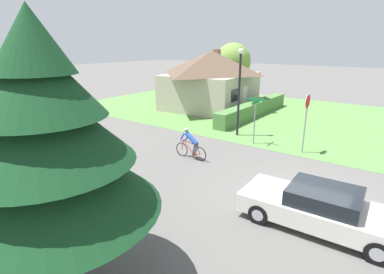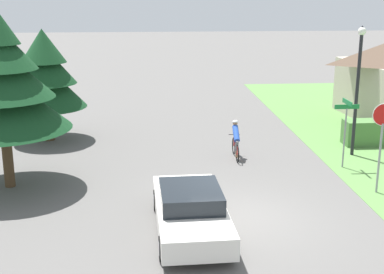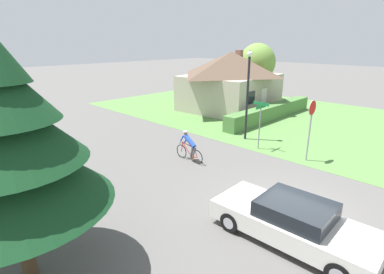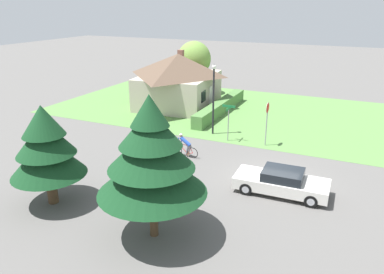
{
  "view_description": "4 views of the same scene",
  "coord_description": "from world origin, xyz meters",
  "px_view_note": "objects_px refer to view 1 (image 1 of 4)",
  "views": [
    {
      "loc": [
        -9.78,
        -2.22,
        5.15
      ],
      "look_at": [
        -0.3,
        4.71,
        1.5
      ],
      "focal_mm": 28.0,
      "sensor_mm": 36.0,
      "label": 1
    },
    {
      "loc": [
        -2.44,
        -13.86,
        6.27
      ],
      "look_at": [
        -0.89,
        5.04,
        1.03
      ],
      "focal_mm": 50.0,
      "sensor_mm": 36.0,
      "label": 2
    },
    {
      "loc": [
        -8.57,
        -3.76,
        5.43
      ],
      "look_at": [
        0.12,
        4.73,
        1.54
      ],
      "focal_mm": 28.0,
      "sensor_mm": 36.0,
      "label": 3
    },
    {
      "loc": [
        -18.19,
        -3.62,
        8.88
      ],
      "look_at": [
        0.14,
        4.82,
        1.61
      ],
      "focal_mm": 35.0,
      "sensor_mm": 36.0,
      "label": 4
    }
  ],
  "objects_px": {
    "stop_sign": "(306,112)",
    "street_name_sign": "(255,112)",
    "sedan_left_lane": "(321,209)",
    "deciduous_tree_right": "(233,62)",
    "conifer_tall_near": "(46,139)",
    "cottage_house": "(211,78)",
    "cyclist": "(191,144)",
    "street_lamp": "(239,84)"
  },
  "relations": [
    {
      "from": "stop_sign",
      "to": "deciduous_tree_right",
      "type": "xyz_separation_m",
      "value": [
        11.71,
        10.47,
        1.47
      ]
    },
    {
      "from": "cottage_house",
      "to": "conifer_tall_near",
      "type": "relative_size",
      "value": 1.47
    },
    {
      "from": "cyclist",
      "to": "street_lamp",
      "type": "bearing_deg",
      "value": -88.37
    },
    {
      "from": "stop_sign",
      "to": "cyclist",
      "type": "bearing_deg",
      "value": -44.61
    },
    {
      "from": "sedan_left_lane",
      "to": "cyclist",
      "type": "distance_m",
      "value": 6.71
    },
    {
      "from": "stop_sign",
      "to": "street_name_sign",
      "type": "bearing_deg",
      "value": -84.68
    },
    {
      "from": "sedan_left_lane",
      "to": "stop_sign",
      "type": "height_order",
      "value": "stop_sign"
    },
    {
      "from": "cyclist",
      "to": "cottage_house",
      "type": "bearing_deg",
      "value": -60.16
    },
    {
      "from": "conifer_tall_near",
      "to": "deciduous_tree_right",
      "type": "distance_m",
      "value": 25.18
    },
    {
      "from": "sedan_left_lane",
      "to": "deciduous_tree_right",
      "type": "xyz_separation_m",
      "value": [
        17.87,
        12.81,
        2.91
      ]
    },
    {
      "from": "sedan_left_lane",
      "to": "cottage_house",
      "type": "bearing_deg",
      "value": -48.51
    },
    {
      "from": "conifer_tall_near",
      "to": "deciduous_tree_right",
      "type": "height_order",
      "value": "conifer_tall_near"
    },
    {
      "from": "street_lamp",
      "to": "street_name_sign",
      "type": "bearing_deg",
      "value": -121.95
    },
    {
      "from": "stop_sign",
      "to": "street_name_sign",
      "type": "distance_m",
      "value": 2.56
    },
    {
      "from": "sedan_left_lane",
      "to": "stop_sign",
      "type": "relative_size",
      "value": 1.56
    },
    {
      "from": "cyclist",
      "to": "deciduous_tree_right",
      "type": "xyz_separation_m",
      "value": [
        15.63,
        6.49,
        2.82
      ]
    },
    {
      "from": "cyclist",
      "to": "street_lamp",
      "type": "xyz_separation_m",
      "value": [
        4.63,
        0.02,
        2.32
      ]
    },
    {
      "from": "cottage_house",
      "to": "cyclist",
      "type": "bearing_deg",
      "value": -156.94
    },
    {
      "from": "sedan_left_lane",
      "to": "street_name_sign",
      "type": "height_order",
      "value": "street_name_sign"
    },
    {
      "from": "sedan_left_lane",
      "to": "street_name_sign",
      "type": "relative_size",
      "value": 1.82
    },
    {
      "from": "cottage_house",
      "to": "conifer_tall_near",
      "type": "xyz_separation_m",
      "value": [
        -18.61,
        -8.22,
        1.03
      ]
    },
    {
      "from": "cyclist",
      "to": "deciduous_tree_right",
      "type": "distance_m",
      "value": 17.15
    },
    {
      "from": "sedan_left_lane",
      "to": "deciduous_tree_right",
      "type": "height_order",
      "value": "deciduous_tree_right"
    },
    {
      "from": "cottage_house",
      "to": "stop_sign",
      "type": "distance_m",
      "value": 11.9
    },
    {
      "from": "stop_sign",
      "to": "street_lamp",
      "type": "bearing_deg",
      "value": -99.24
    },
    {
      "from": "conifer_tall_near",
      "to": "street_name_sign",
      "type": "bearing_deg",
      "value": 4.86
    },
    {
      "from": "sedan_left_lane",
      "to": "street_lamp",
      "type": "distance_m",
      "value": 9.66
    },
    {
      "from": "conifer_tall_near",
      "to": "cyclist",
      "type": "bearing_deg",
      "value": 17.09
    },
    {
      "from": "cyclist",
      "to": "street_name_sign",
      "type": "height_order",
      "value": "street_name_sign"
    },
    {
      "from": "street_lamp",
      "to": "cyclist",
      "type": "bearing_deg",
      "value": -179.78
    },
    {
      "from": "street_lamp",
      "to": "conifer_tall_near",
      "type": "height_order",
      "value": "conifer_tall_near"
    },
    {
      "from": "stop_sign",
      "to": "street_lamp",
      "type": "xyz_separation_m",
      "value": [
        0.72,
        4.0,
        0.97
      ]
    },
    {
      "from": "stop_sign",
      "to": "conifer_tall_near",
      "type": "bearing_deg",
      "value": -6.56
    },
    {
      "from": "cottage_house",
      "to": "street_name_sign",
      "type": "xyz_separation_m",
      "value": [
        -6.97,
        -7.23,
        -0.67
      ]
    },
    {
      "from": "sedan_left_lane",
      "to": "conifer_tall_near",
      "type": "height_order",
      "value": "conifer_tall_near"
    },
    {
      "from": "cottage_house",
      "to": "deciduous_tree_right",
      "type": "height_order",
      "value": "deciduous_tree_right"
    },
    {
      "from": "sedan_left_lane",
      "to": "cyclist",
      "type": "bearing_deg",
      "value": -21.18
    },
    {
      "from": "cottage_house",
      "to": "street_name_sign",
      "type": "relative_size",
      "value": 3.42
    },
    {
      "from": "conifer_tall_near",
      "to": "deciduous_tree_right",
      "type": "relative_size",
      "value": 1.1
    },
    {
      "from": "conifer_tall_near",
      "to": "deciduous_tree_right",
      "type": "bearing_deg",
      "value": 20.76
    },
    {
      "from": "stop_sign",
      "to": "street_name_sign",
      "type": "height_order",
      "value": "stop_sign"
    },
    {
      "from": "conifer_tall_near",
      "to": "cottage_house",
      "type": "bearing_deg",
      "value": 23.84
    }
  ]
}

